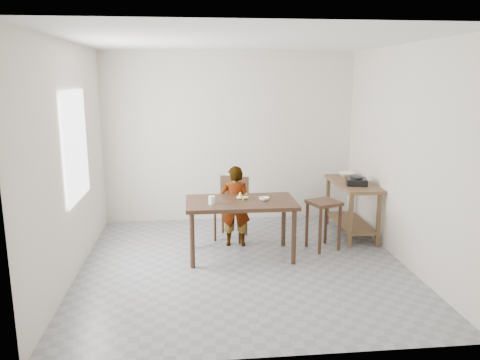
{
  "coord_description": "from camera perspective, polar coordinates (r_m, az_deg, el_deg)",
  "views": [
    {
      "loc": [
        -0.61,
        -5.46,
        2.28
      ],
      "look_at": [
        0.0,
        0.4,
        1.0
      ],
      "focal_mm": 35.0,
      "sensor_mm": 36.0,
      "label": 1
    }
  ],
  "objects": [
    {
      "name": "wall_front",
      "position": [
        3.62,
        3.99,
        -2.7
      ],
      "size": [
        4.0,
        0.04,
        2.7
      ],
      "primitive_type": "cube",
      "color": "silver",
      "rests_on": "ground"
    },
    {
      "name": "child",
      "position": [
        6.43,
        -0.6,
        -3.2
      ],
      "size": [
        0.44,
        0.32,
        1.13
      ],
      "primitive_type": "imported",
      "rotation": [
        0.0,
        0.0,
        3.01
      ],
      "color": "silver",
      "rests_on": "floor"
    },
    {
      "name": "prep_counter",
      "position": [
        7.12,
        13.41,
        -3.39
      ],
      "size": [
        0.5,
        1.2,
        0.8
      ],
      "primitive_type": null,
      "color": "brown",
      "rests_on": "floor"
    },
    {
      "name": "gas_burner",
      "position": [
        6.85,
        14.02,
        -0.2
      ],
      "size": [
        0.34,
        0.34,
        0.09
      ],
      "primitive_type": "cube",
      "rotation": [
        0.0,
        0.0,
        -0.24
      ],
      "color": "black",
      "rests_on": "prep_counter"
    },
    {
      "name": "banana",
      "position": [
        6.05,
        0.31,
        -2.11
      ],
      "size": [
        0.2,
        0.17,
        0.06
      ],
      "primitive_type": null,
      "rotation": [
        0.0,
        0.0,
        -0.32
      ],
      "color": "yellow",
      "rests_on": "dining_table"
    },
    {
      "name": "dining_table",
      "position": [
        6.1,
        0.1,
        -5.95
      ],
      "size": [
        1.4,
        0.8,
        0.75
      ],
      "primitive_type": null,
      "color": "#3B2517",
      "rests_on": "floor"
    },
    {
      "name": "wall_back",
      "position": [
        7.56,
        -1.28,
        5.2
      ],
      "size": [
        4.0,
        0.04,
        2.7
      ],
      "primitive_type": "cube",
      "color": "silver",
      "rests_on": "ground"
    },
    {
      "name": "small_bowl",
      "position": [
        6.01,
        2.94,
        -2.29
      ],
      "size": [
        0.15,
        0.15,
        0.04
      ],
      "primitive_type": "imported",
      "rotation": [
        0.0,
        0.0,
        0.13
      ],
      "color": "white",
      "rests_on": "dining_table"
    },
    {
      "name": "wall_right",
      "position": [
        6.13,
        19.56,
        2.82
      ],
      "size": [
        0.04,
        4.0,
        2.7
      ],
      "primitive_type": "cube",
      "color": "silver",
      "rests_on": "ground"
    },
    {
      "name": "glass_tumbler",
      "position": [
        5.83,
        -3.44,
        -2.45
      ],
      "size": [
        0.1,
        0.1,
        0.1
      ],
      "primitive_type": "cylinder",
      "rotation": [
        0.0,
        0.0,
        -0.17
      ],
      "color": "white",
      "rests_on": "dining_table"
    },
    {
      "name": "ceiling",
      "position": [
        5.51,
        0.45,
        16.83
      ],
      "size": [
        4.0,
        4.0,
        0.04
      ],
      "primitive_type": "cube",
      "color": "white",
      "rests_on": "wall_back"
    },
    {
      "name": "dining_chair",
      "position": [
        6.76,
        -1.13,
        -3.53
      ],
      "size": [
        0.55,
        0.55,
        0.88
      ],
      "primitive_type": null,
      "rotation": [
        0.0,
        0.0,
        -0.38
      ],
      "color": "#3B2517",
      "rests_on": "floor"
    },
    {
      "name": "stool",
      "position": [
        6.47,
        10.1,
        -5.42
      ],
      "size": [
        0.49,
        0.49,
        0.67
      ],
      "primitive_type": null,
      "rotation": [
        0.0,
        0.0,
        0.34
      ],
      "color": "#3B2517",
      "rests_on": "floor"
    },
    {
      "name": "serving_bowl",
      "position": [
        7.41,
        12.75,
        0.67
      ],
      "size": [
        0.27,
        0.27,
        0.06
      ],
      "primitive_type": "imported",
      "rotation": [
        0.0,
        0.0,
        0.13
      ],
      "color": "white",
      "rests_on": "prep_counter"
    },
    {
      "name": "window_pane",
      "position": [
        5.87,
        -19.32,
        3.93
      ],
      "size": [
        0.02,
        1.1,
        1.3
      ],
      "primitive_type": "cube",
      "color": "white",
      "rests_on": "wall_left"
    },
    {
      "name": "floor",
      "position": [
        5.96,
        0.41,
        -10.46
      ],
      "size": [
        4.0,
        4.0,
        0.04
      ],
      "primitive_type": "cube",
      "color": "gray",
      "rests_on": "ground"
    },
    {
      "name": "wall_left",
      "position": [
        5.71,
        -20.15,
        2.13
      ],
      "size": [
        0.04,
        4.0,
        2.7
      ],
      "primitive_type": "cube",
      "color": "silver",
      "rests_on": "ground"
    }
  ]
}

